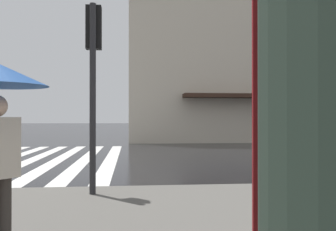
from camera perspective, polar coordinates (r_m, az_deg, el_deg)
name	(u,v)px	position (r m, az deg, el deg)	size (l,w,h in m)	color
zebra_crossing	(34,159)	(15.69, -19.59, -6.22)	(13.00, 6.50, 0.01)	silver
haussmann_block_corner	(263,22)	(33.87, 14.09, 13.54)	(15.77, 22.48, 19.92)	beige
traffic_signal_post	(93,58)	(7.58, -11.18, 8.56)	(0.44, 0.30, 3.65)	#232326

